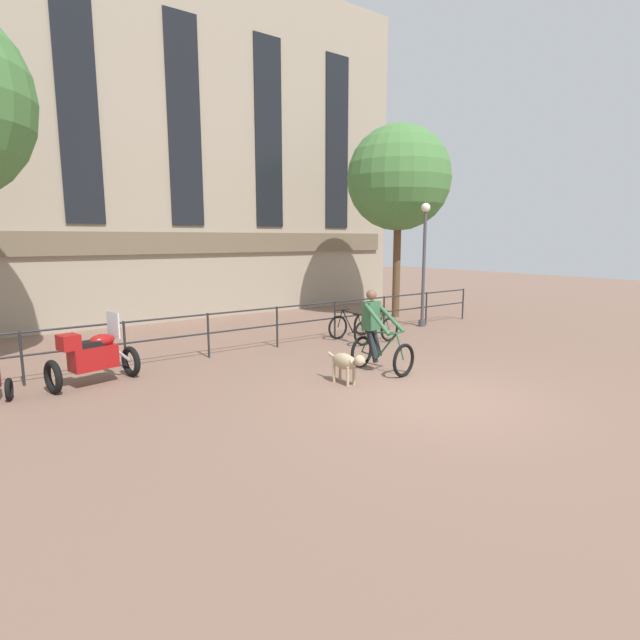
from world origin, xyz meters
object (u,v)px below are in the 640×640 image
at_px(cyclist_with_bike, 377,335).
at_px(parked_bicycle_mid_left, 376,326).
at_px(dog, 347,362).
at_px(street_lamp, 424,258).
at_px(parked_bicycle_near_lamp, 351,329).
at_px(parked_motorcycle, 93,356).

relative_size(cyclist_with_bike, parked_bicycle_mid_left, 1.50).
xyz_separation_m(dog, street_lamp, (5.99, 3.45, 1.73)).
bearing_deg(parked_bicycle_near_lamp, street_lamp, -171.64).
height_order(parked_motorcycle, parked_bicycle_near_lamp, parked_motorcycle).
bearing_deg(dog, parked_bicycle_mid_left, 33.83).
relative_size(dog, parked_bicycle_near_lamp, 0.90).
height_order(parked_motorcycle, street_lamp, street_lamp).
bearing_deg(parked_motorcycle, parked_bicycle_mid_left, -102.09).
bearing_deg(parked_motorcycle, street_lamp, -99.15).
bearing_deg(dog, parked_motorcycle, 137.49).
relative_size(cyclist_with_bike, parked_bicycle_near_lamp, 1.52).
relative_size(parked_motorcycle, parked_bicycle_mid_left, 1.50).
bearing_deg(cyclist_with_bike, parked_motorcycle, 146.01).
height_order(parked_bicycle_near_lamp, parked_bicycle_mid_left, same).
relative_size(parked_motorcycle, street_lamp, 0.45).
bearing_deg(parked_bicycle_near_lamp, parked_bicycle_mid_left, 179.50).
bearing_deg(parked_bicycle_mid_left, cyclist_with_bike, 45.14).
bearing_deg(parked_bicycle_mid_left, parked_bicycle_near_lamp, -2.08).
distance_m(parked_bicycle_near_lamp, parked_bicycle_mid_left, 0.92).
relative_size(parked_bicycle_near_lamp, parked_bicycle_mid_left, 0.98).
xyz_separation_m(parked_motorcycle, parked_bicycle_near_lamp, (6.43, 0.08, -0.20)).
relative_size(parked_bicycle_mid_left, street_lamp, 0.30).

